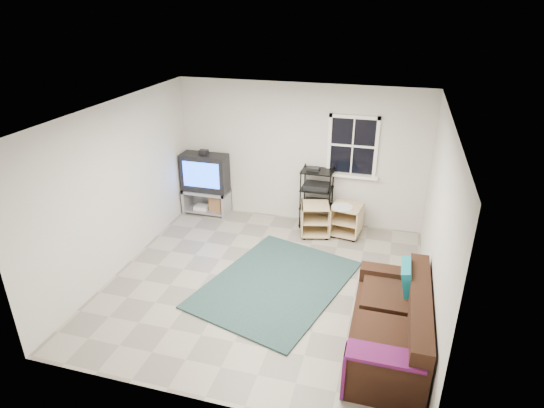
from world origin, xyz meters
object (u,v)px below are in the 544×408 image
(tv_unit, at_px, (206,179))
(side_table_left, at_px, (315,218))
(av_rack, at_px, (316,201))
(side_table_right, at_px, (346,217))
(sofa, at_px, (392,327))

(tv_unit, relative_size, side_table_left, 2.14)
(av_rack, relative_size, side_table_right, 1.91)
(side_table_left, bearing_deg, tv_unit, 172.39)
(tv_unit, xyz_separation_m, av_rack, (2.19, 0.02, -0.22))
(sofa, bearing_deg, av_rack, 116.47)
(tv_unit, height_order, sofa, tv_unit)
(side_table_left, xyz_separation_m, side_table_right, (0.54, 0.13, 0.01))
(av_rack, height_order, side_table_right, av_rack)
(av_rack, xyz_separation_m, side_table_right, (0.59, -0.19, -0.16))
(av_rack, relative_size, sofa, 0.58)
(side_table_left, height_order, sofa, sofa)
(tv_unit, height_order, av_rack, tv_unit)
(sofa, bearing_deg, tv_unit, 140.96)
(av_rack, distance_m, side_table_left, 0.37)
(side_table_left, height_order, side_table_right, side_table_right)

